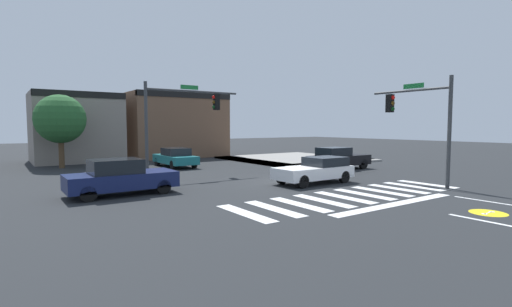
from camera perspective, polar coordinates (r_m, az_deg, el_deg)
ground_plane at (r=19.33m, az=4.53°, el=-4.44°), size 120.00×120.00×0.00m
crosswalk_near at (r=16.16m, az=14.79°, el=-6.26°), size 11.43×3.04×0.01m
bike_detector_marking at (r=14.81m, az=32.01°, el=-7.72°), size 1.17×1.17×0.01m
curb_corner_northeast at (r=31.90m, az=5.55°, el=-0.89°), size 10.00×10.60×0.15m
storefront_row at (r=35.44m, az=-17.50°, el=4.02°), size 16.28×6.40×5.91m
traffic_signal_northwest at (r=21.91m, az=-11.32°, el=6.34°), size 5.83×0.32×5.32m
traffic_signal_southeast at (r=20.12m, az=23.78°, el=5.64°), size 0.32×4.27×5.23m
car_navy at (r=16.75m, az=-20.06°, el=-3.43°), size 4.42×1.88×1.53m
car_white at (r=19.20m, az=9.20°, el=-2.51°), size 4.16×1.77×1.31m
car_black at (r=25.44m, az=12.45°, el=-0.74°), size 4.50×1.73×1.50m
car_teal at (r=27.09m, az=-12.25°, el=-0.59°), size 1.77×4.33×1.36m
roadside_tree at (r=28.97m, az=-27.80°, el=4.67°), size 3.34×3.34×5.07m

